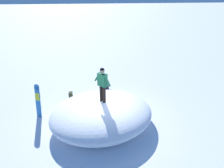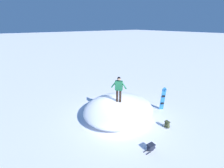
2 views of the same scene
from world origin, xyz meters
name	(u,v)px [view 1 (image 1 of 2)]	position (x,y,z in m)	size (l,w,h in m)	color
ground	(106,124)	(0.00, 0.00, 0.00)	(240.00, 240.00, 0.00)	white
snow_mound	(102,113)	(-0.18, 0.10, 0.56)	(4.82, 4.27, 1.12)	white
snowboarder_standing	(102,82)	(-0.10, 0.20, 2.10)	(0.66, 0.85, 1.65)	black
snowboard_primary_upright	(38,100)	(-3.16, 1.29, 0.90)	(0.35, 0.32, 1.74)	#2672BF
backpack_near	(106,88)	(0.52, 3.46, 0.18)	(0.64, 0.34, 0.36)	#1E2333
backpack_far	(71,95)	(-1.64, 2.81, 0.22)	(0.29, 0.51, 0.43)	#383D23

